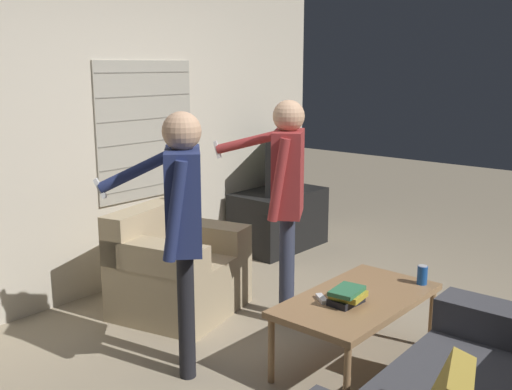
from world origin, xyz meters
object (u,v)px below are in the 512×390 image
book_stack (347,296)px  soda_can (422,275)px  person_right_standing (286,184)px  spare_remote (322,299)px  coffee_table (357,303)px  armchair_beige (175,269)px  floor_fan (233,251)px  tv (279,164)px  person_left_standing (182,211)px

book_stack → soda_can: (0.60, -0.19, 0.01)m
person_right_standing → soda_can: person_right_standing is taller
spare_remote → coffee_table: bearing=1.9°
armchair_beige → floor_fan: (0.92, 0.26, -0.14)m
armchair_beige → spare_remote: bearing=74.7°
armchair_beige → person_right_standing: person_right_standing is taller
coffee_table → soda_can: (0.47, -0.20, 0.10)m
spare_remote → floor_fan: size_ratio=0.32×
tv → person_right_standing: bearing=6.9°
floor_fan → person_right_standing: bearing=-117.1°
person_left_standing → soda_can: person_left_standing is taller
coffee_table → person_left_standing: (-0.75, 0.75, 0.60)m
armchair_beige → soda_can: armchair_beige is taller
coffee_table → armchair_beige: bearing=96.3°
armchair_beige → tv: tv is taller
armchair_beige → soda_can: (0.63, -1.69, 0.18)m
soda_can → person_right_standing: bearing=102.7°
person_right_standing → spare_remote: bearing=-157.6°
armchair_beige → person_right_standing: bearing=105.2°
coffee_table → person_left_standing: bearing=135.0°
armchair_beige → tv: size_ratio=1.48×
book_stack → floor_fan: bearing=63.1°
tv → spare_remote: (-1.80, -1.78, -0.41)m
armchair_beige → person_right_standing: (0.41, -0.74, 0.69)m
tv → book_stack: size_ratio=2.89×
soda_can → tv: bearing=61.6°
tv → person_left_standing: size_ratio=0.44×
person_left_standing → person_right_standing: 1.00m
person_right_standing → soda_can: 1.11m
coffee_table → floor_fan: bearing=66.6°
person_left_standing → spare_remote: person_left_standing is taller
tv → floor_fan: size_ratio=1.74×
armchair_beige → floor_fan: 0.97m
person_left_standing → spare_remote: 1.00m
armchair_beige → person_left_standing: size_ratio=0.64×
coffee_table → spare_remote: size_ratio=8.72×
book_stack → soda_can: size_ratio=1.90×
tv → coffee_table: bearing=16.5°
book_stack → floor_fan: book_stack is taller
armchair_beige → floor_fan: armchair_beige is taller
armchair_beige → coffee_table: 1.51m
book_stack → person_left_standing: bearing=128.8°
floor_fan → book_stack: bearing=-116.9°
coffee_table → person_right_standing: person_right_standing is taller
person_right_standing → book_stack: size_ratio=6.73×
floor_fan → coffee_table: bearing=-113.4°
person_right_standing → book_stack: bearing=-149.1°
armchair_beige → person_left_standing: person_left_standing is taller
spare_remote → person_left_standing: bearing=168.8°
soda_can → floor_fan: (0.29, 1.96, -0.32)m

